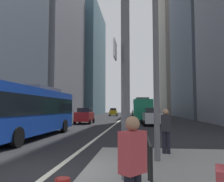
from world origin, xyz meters
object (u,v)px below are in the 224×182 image
Objects in this scene: city_bus_blue_oncoming at (29,109)px; pedestrian_far at (133,166)px; pedestrian_walking at (166,129)px; car_oncoming_mid at (85,116)px; car_receding_far at (152,117)px; car_oncoming_far at (113,112)px; car_receding_near at (136,112)px; street_lamp_post at (155,11)px; city_bus_red_distant at (140,109)px; traffic_signal_gantry at (59,26)px; city_bus_red_receding at (142,109)px.

pedestrian_far is at bearing -57.95° from city_bus_blue_oncoming.
car_oncoming_mid is at bearing 111.34° from pedestrian_walking.
car_oncoming_far is (-7.44, 32.87, 0.00)m from car_receding_far.
car_receding_near is at bearing 82.35° from city_bus_blue_oncoming.
car_receding_near is at bearing 91.31° from pedestrian_walking.
street_lamp_post reaches higher than car_oncoming_mid.
car_oncoming_far is 2.44× the size of pedestrian_walking.
pedestrian_walking is 5.93m from pedestrian_far.
city_bus_red_distant reaches higher than car_receding_far.
car_oncoming_far is at bearing 102.76° from car_receding_far.
street_lamp_post is 6.25m from pedestrian_far.
city_bus_blue_oncoming is 9.52m from pedestrian_walking.
car_oncoming_mid and car_oncoming_far have the same top height.
traffic_signal_gantry is 0.75× the size of street_lamp_post.
city_bus_red_receding is 1.33× the size of street_lamp_post.
traffic_signal_gantry reaches higher than city_bus_red_receding.
city_bus_red_receding reaches higher than pedestrian_walking.
city_bus_red_receding is 2.52× the size of car_receding_near.
pedestrian_walking is at bearing -68.66° from car_oncoming_mid.
city_bus_blue_oncoming is 2.62× the size of car_receding_near.
car_receding_near is 58.92m from traffic_signal_gantry.
city_bus_blue_oncoming is at bearing -110.02° from city_bus_red_receding.
car_receding_near is (-1.04, 12.15, -0.85)m from city_bus_red_distant.
car_oncoming_mid reaches higher than pedestrian_walking.
city_bus_red_distant is 6.51× the size of pedestrian_far.
car_oncoming_mid is at bearing -99.86° from car_receding_near.
car_oncoming_far is (0.64, 30.31, 0.00)m from car_oncoming_mid.
street_lamp_post is at bearing 80.58° from pedestrian_far.
car_oncoming_far is (-5.63, -5.76, -0.00)m from car_receding_near.
city_bus_red_distant is at bearing 89.71° from street_lamp_post.
traffic_signal_gantry is at bearing -141.42° from street_lamp_post.
car_oncoming_mid is 25.89m from pedestrian_far.
city_bus_red_receding is 29.88m from traffic_signal_gantry.
city_bus_red_receding is at bearing -74.30° from car_oncoming_far.
car_receding_far is at bearing 79.54° from traffic_signal_gantry.
car_oncoming_far is 0.53× the size of street_lamp_post.
traffic_signal_gantry reaches higher than pedestrian_walking.
car_oncoming_far is 53.27m from traffic_signal_gantry.
car_oncoming_far is at bearing 97.91° from pedestrian_walking.
city_bus_red_receding is at bearing 43.79° from car_oncoming_mid.
pedestrian_far is (6.33, -25.10, 0.06)m from car_oncoming_mid.
city_bus_red_distant is (7.79, 38.14, -0.00)m from city_bus_blue_oncoming.
traffic_signal_gantry is at bearing -91.86° from car_receding_near.
car_oncoming_far is 0.70× the size of traffic_signal_gantry.
traffic_signal_gantry is (-1.91, -58.81, 3.08)m from car_receding_near.
city_bus_blue_oncoming is 10.06m from traffic_signal_gantry.
car_receding_near is (-0.95, 29.15, -0.85)m from city_bus_red_receding.
pedestrian_far is (-0.97, -49.02, -0.79)m from city_bus_red_distant.
city_bus_blue_oncoming is at bearing -91.45° from car_oncoming_far.
city_bus_red_receding is 9.56m from car_receding_far.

